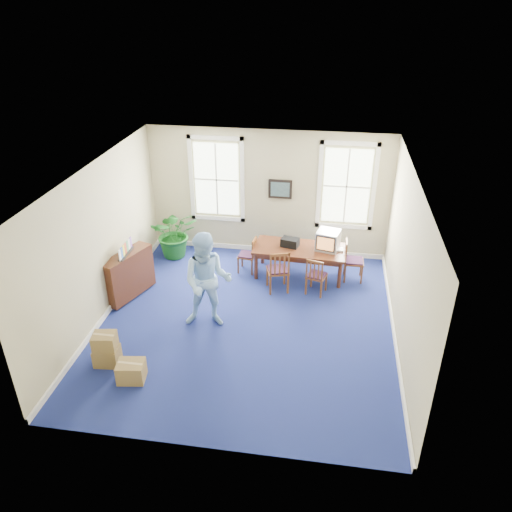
# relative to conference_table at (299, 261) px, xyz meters

# --- Properties ---
(floor) EXTENTS (6.50, 6.50, 0.00)m
(floor) POSITION_rel_conference_table_xyz_m (-0.91, -2.11, -0.37)
(floor) COLOR navy
(floor) RESTS_ON ground
(ceiling) EXTENTS (6.50, 6.50, 0.00)m
(ceiling) POSITION_rel_conference_table_xyz_m (-0.91, -2.11, 2.83)
(ceiling) COLOR white
(ceiling) RESTS_ON ground
(wall_back) EXTENTS (6.50, 0.00, 6.50)m
(wall_back) POSITION_rel_conference_table_xyz_m (-0.91, 1.14, 1.23)
(wall_back) COLOR tan
(wall_back) RESTS_ON ground
(wall_front) EXTENTS (6.50, 0.00, 6.50)m
(wall_front) POSITION_rel_conference_table_xyz_m (-0.91, -5.36, 1.23)
(wall_front) COLOR tan
(wall_front) RESTS_ON ground
(wall_left) EXTENTS (0.00, 6.50, 6.50)m
(wall_left) POSITION_rel_conference_table_xyz_m (-3.91, -2.11, 1.23)
(wall_left) COLOR tan
(wall_left) RESTS_ON ground
(wall_right) EXTENTS (0.00, 6.50, 6.50)m
(wall_right) POSITION_rel_conference_table_xyz_m (2.09, -2.11, 1.23)
(wall_right) COLOR tan
(wall_right) RESTS_ON ground
(baseboard_back) EXTENTS (6.00, 0.04, 0.12)m
(baseboard_back) POSITION_rel_conference_table_xyz_m (-0.91, 1.11, -0.31)
(baseboard_back) COLOR white
(baseboard_back) RESTS_ON ground
(baseboard_left) EXTENTS (0.04, 6.50, 0.12)m
(baseboard_left) POSITION_rel_conference_table_xyz_m (-3.88, -2.11, -0.31)
(baseboard_left) COLOR white
(baseboard_left) RESTS_ON ground
(baseboard_right) EXTENTS (0.04, 6.50, 0.12)m
(baseboard_right) POSITION_rel_conference_table_xyz_m (2.06, -2.11, -0.31)
(baseboard_right) COLOR white
(baseboard_right) RESTS_ON ground
(window_left) EXTENTS (1.40, 0.12, 2.20)m
(window_left) POSITION_rel_conference_table_xyz_m (-2.21, 1.12, 1.53)
(window_left) COLOR white
(window_left) RESTS_ON ground
(window_right) EXTENTS (1.40, 0.12, 2.20)m
(window_right) POSITION_rel_conference_table_xyz_m (0.99, 1.12, 1.53)
(window_right) COLOR white
(window_right) RESTS_ON ground
(wall_picture) EXTENTS (0.58, 0.06, 0.48)m
(wall_picture) POSITION_rel_conference_table_xyz_m (-0.61, 1.09, 1.38)
(wall_picture) COLOR black
(wall_picture) RESTS_ON ground
(conference_table) EXTENTS (2.20, 1.10, 0.73)m
(conference_table) POSITION_rel_conference_table_xyz_m (0.00, 0.00, 0.00)
(conference_table) COLOR #4C2413
(conference_table) RESTS_ON ground
(crt_tv) EXTENTS (0.61, 0.64, 0.45)m
(crt_tv) POSITION_rel_conference_table_xyz_m (0.64, 0.05, 0.59)
(crt_tv) COLOR #B7B7BC
(crt_tv) RESTS_ON conference_table
(game_console) EXTENTS (0.15, 0.19, 0.04)m
(game_console) POSITION_rel_conference_table_xyz_m (0.93, 0.00, 0.39)
(game_console) COLOR white
(game_console) RESTS_ON conference_table
(equipment_bag) EXTENTS (0.46, 0.35, 0.20)m
(equipment_bag) POSITION_rel_conference_table_xyz_m (-0.24, 0.05, 0.47)
(equipment_bag) COLOR black
(equipment_bag) RESTS_ON conference_table
(chair_near_left) EXTENTS (0.59, 0.59, 1.04)m
(chair_near_left) POSITION_rel_conference_table_xyz_m (-0.44, -0.73, 0.15)
(chair_near_left) COLOR brown
(chair_near_left) RESTS_ON ground
(chair_near_right) EXTENTS (0.51, 0.51, 0.91)m
(chair_near_right) POSITION_rel_conference_table_xyz_m (0.44, -0.73, 0.09)
(chair_near_right) COLOR brown
(chair_near_right) RESTS_ON ground
(chair_end_left) EXTENTS (0.44, 0.44, 0.89)m
(chair_end_left) POSITION_rel_conference_table_xyz_m (-1.27, 0.00, 0.08)
(chair_end_left) COLOR brown
(chair_end_left) RESTS_ON ground
(chair_end_right) EXTENTS (0.45, 0.45, 0.99)m
(chair_end_right) POSITION_rel_conference_table_xyz_m (1.27, 0.00, 0.13)
(chair_end_right) COLOR brown
(chair_end_right) RESTS_ON ground
(man) EXTENTS (1.07, 0.87, 2.04)m
(man) POSITION_rel_conference_table_xyz_m (-1.67, -2.27, 0.65)
(man) COLOR #97C7F7
(man) RESTS_ON ground
(credenza) EXTENTS (0.81, 1.35, 1.02)m
(credenza) POSITION_rel_conference_table_xyz_m (-3.66, -1.50, 0.14)
(credenza) COLOR #4C2413
(credenza) RESTS_ON ground
(brochure_rack) EXTENTS (0.17, 0.63, 0.28)m
(brochure_rack) POSITION_rel_conference_table_xyz_m (-3.65, -1.50, 0.79)
(brochure_rack) COLOR #99999E
(brochure_rack) RESTS_ON credenza
(potted_plant) EXTENTS (1.39, 1.29, 1.28)m
(potted_plant) POSITION_rel_conference_table_xyz_m (-3.20, 0.50, 0.27)
(potted_plant) COLOR #124F16
(potted_plant) RESTS_ON ground
(cardboard_boxes) EXTENTS (1.27, 1.27, 0.68)m
(cardboard_boxes) POSITION_rel_conference_table_xyz_m (-3.06, -3.67, -0.02)
(cardboard_boxes) COLOR olive
(cardboard_boxes) RESTS_ON ground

